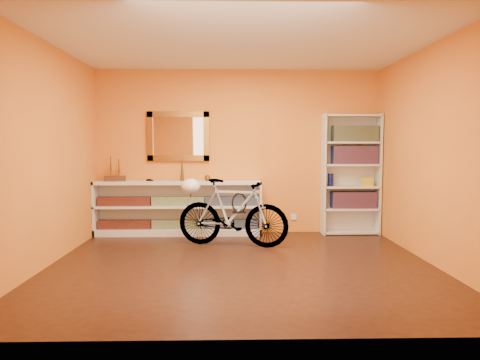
{
  "coord_description": "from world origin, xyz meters",
  "views": [
    {
      "loc": [
        -0.13,
        -5.09,
        1.4
      ],
      "look_at": [
        0.0,
        0.7,
        0.95
      ],
      "focal_mm": 33.11,
      "sensor_mm": 36.0,
      "label": 1
    }
  ],
  "objects_px": {
    "helmet": "(191,186)",
    "bookcase": "(351,174)",
    "console_unit": "(178,208)",
    "bicycle": "(233,213)"
  },
  "relations": [
    {
      "from": "console_unit",
      "to": "helmet",
      "type": "xyz_separation_m",
      "value": [
        0.25,
        -0.67,
        0.4
      ]
    },
    {
      "from": "console_unit",
      "to": "helmet",
      "type": "bearing_deg",
      "value": -69.08
    },
    {
      "from": "console_unit",
      "to": "bookcase",
      "type": "height_order",
      "value": "bookcase"
    },
    {
      "from": "console_unit",
      "to": "bicycle",
      "type": "relative_size",
      "value": 1.62
    },
    {
      "from": "console_unit",
      "to": "bicycle",
      "type": "height_order",
      "value": "bicycle"
    },
    {
      "from": "bookcase",
      "to": "bicycle",
      "type": "relative_size",
      "value": 1.19
    },
    {
      "from": "bookcase",
      "to": "helmet",
      "type": "relative_size",
      "value": 6.86
    },
    {
      "from": "console_unit",
      "to": "bookcase",
      "type": "bearing_deg",
      "value": 0.53
    },
    {
      "from": "console_unit",
      "to": "helmet",
      "type": "height_order",
      "value": "helmet"
    },
    {
      "from": "helmet",
      "to": "bookcase",
      "type": "bearing_deg",
      "value": 15.61
    }
  ]
}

